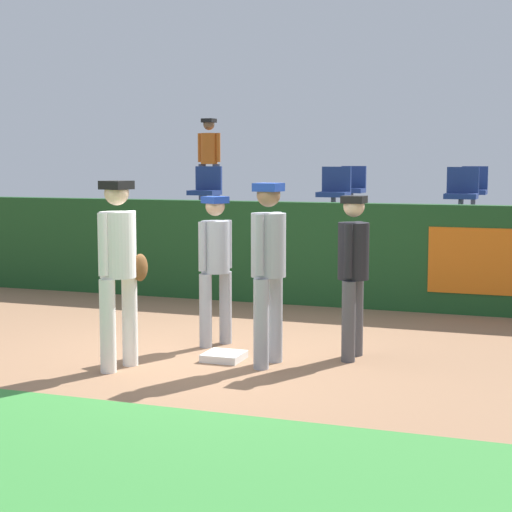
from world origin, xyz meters
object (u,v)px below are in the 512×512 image
Objects in this scene: player_runner_visitor at (268,261)px; player_umpire at (353,265)px; seat_front_left at (206,188)px; seat_front_center at (335,190)px; seat_back_right at (474,188)px; spectator_hooded at (209,156)px; first_base at (224,356)px; seat_front_right at (462,191)px; player_fielder_home at (119,261)px; player_coach_visitor at (215,260)px; seat_back_center at (352,186)px.

player_umpire is (0.74, 0.59, -0.08)m from player_runner_visitor.
seat_front_left and seat_front_center have the same top height.
seat_back_right is 0.48× the size of spectator_hooded.
first_base is 0.48× the size of seat_front_right.
seat_front_left is at bearing -139.12° from player_umpire.
player_fielder_home is 1.42m from player_coach_visitor.
player_umpire is (1.61, -0.11, 0.02)m from player_coach_visitor.
seat_front_right is 1.00× the size of seat_back_center.
player_umpire is 8.43m from spectator_hooded.
player_coach_visitor is 6.28m from seat_back_center.
player_fielder_home is 5.99m from seat_front_left.
seat_back_center is (0.59, 7.57, 0.54)m from player_fielder_home.
player_coach_visitor is 0.98× the size of player_umpire.
spectator_hooded is at bearing 173.21° from seat_back_right.
seat_back_right is 1.00× the size of seat_front_center.
player_fielder_home is at bearing -94.43° from seat_back_center.
seat_back_right is (4.25, 1.80, -0.00)m from seat_front_left.
player_umpire is at bearing -51.48° from seat_front_left.
seat_back_right is 1.80m from seat_front_right.
seat_back_right and seat_front_right have the same top height.
seat_back_center reaches higher than player_coach_visitor.
player_umpire is at bearing -97.66° from seat_front_right.
seat_back_center is at bearing -155.14° from player_coach_visitor.
first_base is 8.49m from spectator_hooded.
first_base is at bearing 140.31° from player_fielder_home.
seat_back_center reaches higher than first_base.
seat_front_left is 1.00× the size of seat_front_right.
seat_front_center is at bearing -85.66° from seat_back_center.
first_base is 7.07m from seat_back_center.
first_base is at bearing -64.56° from player_umpire.
player_runner_visitor reaches higher than first_base.
seat_front_center is (-0.13, 5.08, 1.59)m from first_base.
seat_front_left is (-2.37, 5.08, 1.59)m from first_base.
player_umpire is 6.41m from seat_back_right.
spectator_hooded is (-3.84, 7.56, 1.10)m from player_runner_visitor.
player_runner_visitor is 2.23× the size of seat_front_right.
first_base is at bearing -65.04° from seat_front_left.
first_base is 0.48× the size of seat_front_center.
seat_front_center and seat_front_right have the same top height.
player_runner_visitor is 2.23× the size of seat_front_center.
player_umpire reaches higher than player_coach_visitor.
spectator_hooded reaches higher than seat_front_right.
spectator_hooded reaches higher than player_runner_visitor.
seat_back_center is at bearing 92.19° from first_base.
seat_front_left reaches higher than player_umpire.
seat_front_left reaches higher than player_runner_visitor.
seat_front_right is at bearing 166.08° from player_fielder_home.
seat_back_center is (-0.14, 1.80, -0.00)m from seat_front_center.
seat_back_center is (-0.77, 6.94, 0.55)m from player_runner_visitor.
first_base is 0.21× the size of player_fielder_home.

